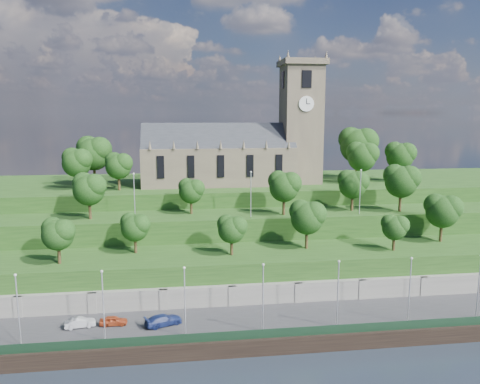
{
  "coord_description": "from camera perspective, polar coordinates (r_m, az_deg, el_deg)",
  "views": [
    {
      "loc": [
        -12.35,
        -53.7,
        30.09
      ],
      "look_at": [
        -1.39,
        30.0,
        15.82
      ],
      "focal_mm": 35.0,
      "sensor_mm": 36.0,
      "label": 1
    }
  ],
  "objects": [
    {
      "name": "trees_hilltop",
      "position": [
        101.65,
        2.91,
        4.93
      ],
      "size": [
        75.06,
        16.52,
        11.94
      ],
      "color": "#342614",
      "rests_on": "hilltop"
    },
    {
      "name": "trees_lower",
      "position": [
        76.13,
        5.99,
        -3.41
      ],
      "size": [
        68.54,
        9.14,
        8.37
      ],
      "color": "#342614",
      "rests_on": "embankment_lower"
    },
    {
      "name": "ground",
      "position": [
        62.78,
        5.1,
        -19.08
      ],
      "size": [
        320.0,
        320.0,
        0.0
      ],
      "primitive_type": "plane",
      "color": "black",
      "rests_on": "ground"
    },
    {
      "name": "retaining_wall",
      "position": [
        72.3,
        3.02,
        -12.85
      ],
      "size": [
        160.0,
        2.1,
        5.0
      ],
      "color": "slate",
      "rests_on": "ground"
    },
    {
      "name": "trees_upper",
      "position": [
        84.56,
        4.98,
        0.96
      ],
      "size": [
        62.29,
        8.13,
        8.82
      ],
      "color": "#342614",
      "rests_on": "embankment_upper"
    },
    {
      "name": "lamp_posts_upper",
      "position": [
        81.76,
        1.33,
        0.17
      ],
      "size": [
        40.36,
        0.36,
        8.18
      ],
      "color": "#B2B2B7",
      "rests_on": "embankment_upper"
    },
    {
      "name": "car_left",
      "position": [
        67.16,
        -15.17,
        -14.9
      ],
      "size": [
        3.67,
        1.51,
        1.25
      ],
      "primitive_type": "imported",
      "rotation": [
        0.0,
        0.0,
        1.56
      ],
      "color": "#993719",
      "rests_on": "promenade"
    },
    {
      "name": "embankment_lower",
      "position": [
        77.29,
        2.21,
        -10.14
      ],
      "size": [
        160.0,
        12.0,
        8.0
      ],
      "primitive_type": "cube",
      "color": "#1F4216",
      "rests_on": "ground"
    },
    {
      "name": "car_middle",
      "position": [
        67.8,
        -18.92,
        -14.83
      ],
      "size": [
        4.1,
        2.03,
        1.29
      ],
      "primitive_type": "imported",
      "rotation": [
        0.0,
        0.0,
        1.75
      ],
      "color": "#9C9DA1",
      "rests_on": "promenade"
    },
    {
      "name": "quay_wall",
      "position": [
        62.22,
        5.12,
        -18.22
      ],
      "size": [
        160.0,
        0.5,
        2.2
      ],
      "primitive_type": "cube",
      "color": "black",
      "rests_on": "ground"
    },
    {
      "name": "embankment_upper",
      "position": [
        87.02,
        1.0,
        -6.48
      ],
      "size": [
        160.0,
        10.0,
        12.0
      ],
      "primitive_type": "cube",
      "color": "#1F4216",
      "rests_on": "ground"
    },
    {
      "name": "promenade",
      "position": [
        67.55,
        3.97,
        -15.94
      ],
      "size": [
        160.0,
        12.0,
        2.0
      ],
      "primitive_type": "cube",
      "color": "#2D2D30",
      "rests_on": "ground"
    },
    {
      "name": "fence",
      "position": [
        62.1,
        5.01,
        -16.72
      ],
      "size": [
        160.0,
        0.1,
        1.2
      ],
      "primitive_type": "cube",
      "color": "#15311E",
      "rests_on": "promenade"
    },
    {
      "name": "car_right",
      "position": [
        65.73,
        -9.32,
        -15.14
      ],
      "size": [
        5.44,
        3.78,
        1.46
      ],
      "primitive_type": "imported",
      "rotation": [
        0.0,
        0.0,
        1.95
      ],
      "color": "navy",
      "rests_on": "promenade"
    },
    {
      "name": "church",
      "position": [
        100.83,
        0.05,
        5.29
      ],
      "size": [
        38.6,
        12.35,
        27.6
      ],
      "color": "brown",
      "rests_on": "hilltop"
    },
    {
      "name": "hilltop",
      "position": [
        106.85,
        -0.66,
        -2.61
      ],
      "size": [
        160.0,
        32.0,
        15.0
      ],
      "primitive_type": "cube",
      "color": "#1F4216",
      "rests_on": "ground"
    },
    {
      "name": "lamp_posts_promenade",
      "position": [
        61.54,
        2.82,
        -12.2
      ],
      "size": [
        60.36,
        0.36,
        9.25
      ],
      "color": "#B2B2B7",
      "rests_on": "promenade"
    }
  ]
}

